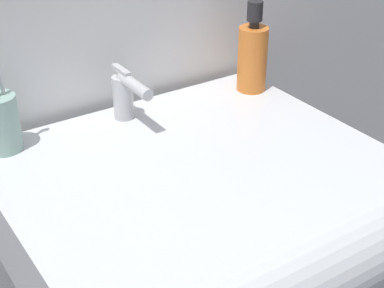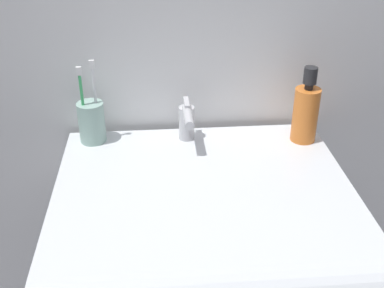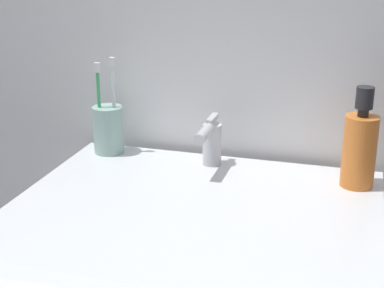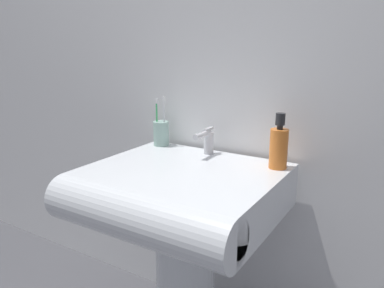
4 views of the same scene
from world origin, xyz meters
The scene contains 4 objects.
sink_basin centered at (0.00, -0.06, 0.67)m, with size 0.64×0.59×0.15m.
faucet centered at (-0.02, 0.19, 0.80)m, with size 0.04×0.13×0.10m.
toothbrush_cup centered at (-0.25, 0.21, 0.80)m, with size 0.06×0.06×0.21m.
soap_bottle centered at (0.27, 0.17, 0.82)m, with size 0.06×0.06×0.19m.
Camera 1 is at (-0.47, -0.72, 1.26)m, focal length 55.00 mm.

